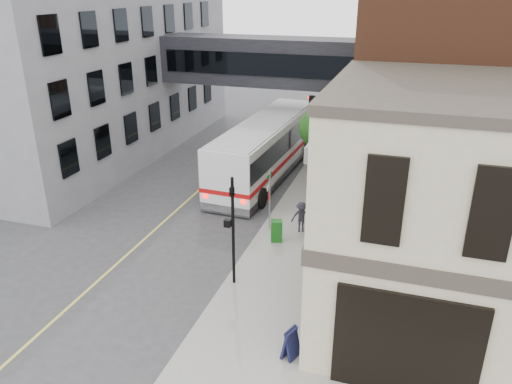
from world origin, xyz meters
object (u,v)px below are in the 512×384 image
Objects in this scene: pedestrian_a at (315,215)px; newspaper_box at (277,231)px; sandwich_board at (291,343)px; pedestrian_c at (301,217)px; pedestrian_b at (318,180)px; bus at (266,146)px.

pedestrian_a is 2.14m from newspaper_box.
sandwich_board is at bearing -89.06° from pedestrian_a.
pedestrian_c is 1.44× the size of sandwich_board.
pedestrian_a is 1.68× the size of newspaper_box.
pedestrian_b is 5.91m from newspaper_box.
pedestrian_a is at bearing 27.73° from newspaper_box.
bus is at bearing 129.97° from sandwich_board.
pedestrian_a is at bearing -56.72° from bus.
pedestrian_c is (0.10, -4.57, -0.20)m from pedestrian_b.
pedestrian_b is at bearing 64.94° from newspaper_box.
bus is 16.76m from sandwich_board.
pedestrian_c is at bearing 121.42° from sandwich_board.
pedestrian_b is 13.35m from sandwich_board.
sandwich_board is (1.04, -8.89, -0.33)m from pedestrian_a.
newspaper_box is at bearing -140.54° from pedestrian_a.
pedestrian_c is at bearing -164.97° from pedestrian_a.
bus is 8.56× the size of pedestrian_c.
pedestrian_a is (4.51, -6.88, -0.93)m from bus.
bus is at bearing 123.33° from pedestrian_b.
bus reaches higher than pedestrian_b.
bus is 12.69× the size of newspaper_box.
bus reaches higher than newspaper_box.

